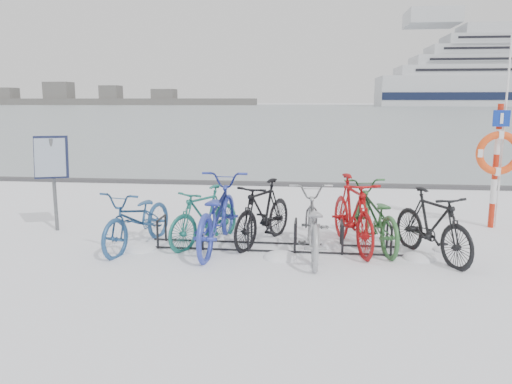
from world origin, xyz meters
The scene contains 16 objects.
ground centered at (0.00, 0.00, 0.00)m, with size 900.00×900.00×0.00m, color white.
ice_sheet centered at (0.00, 155.00, 0.01)m, with size 400.00×298.00×0.02m, color #939FA6.
quay_edge centered at (0.00, 5.90, 0.05)m, with size 400.00×0.25×0.10m, color #3F3F42.
bike_rack centered at (0.00, 0.00, 0.18)m, with size 4.00×0.48×0.46m.
info_board centered at (-3.95, 0.64, 1.22)m, with size 0.60×0.39×1.70m.
lifebuoy_station centered at (3.90, 1.72, 1.37)m, with size 0.79×0.22×4.09m.
shoreline centered at (-122.02, 260.00, 2.79)m, with size 180.00×12.00×9.50m.
bike_0 centered at (-2.13, -0.14, 0.49)m, with size 0.65×1.88×0.99m, color navy.
bike_1 centered at (-1.11, 0.11, 0.49)m, with size 0.46×1.64×0.98m, color #1B6459.
bike_2 centered at (-0.88, -0.05, 0.59)m, with size 0.78×2.23×1.17m, color #2B3AA4.
bike_3 centered at (-0.18, 0.29, 0.54)m, with size 0.50×1.78×1.07m, color black.
bike_4 centered at (0.61, -0.29, 0.52)m, with size 0.69×1.98×1.04m, color #95989C.
bike_5 centered at (1.25, 0.19, 0.59)m, with size 0.55×1.96×1.18m, color #9A0D0F.
bike_6 centered at (1.60, 0.34, 0.52)m, with size 0.70×2.00×1.05m, color #2F6232.
bike_7 centered at (2.38, -0.20, 0.53)m, with size 0.50×1.76×1.06m, color black.
snow_drifts centered at (0.23, -0.10, 0.00)m, with size 5.22×1.42×0.18m.
Camera 1 is at (0.60, -7.59, 2.30)m, focal length 35.00 mm.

